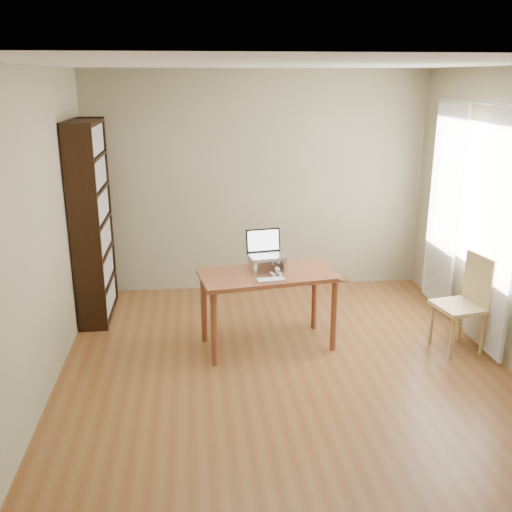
# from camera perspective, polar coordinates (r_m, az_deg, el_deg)

# --- Properties ---
(room) EXTENTS (4.04, 4.54, 2.64)m
(room) POSITION_cam_1_polar(r_m,az_deg,el_deg) (4.65, 3.74, 2.42)
(room) COLOR brown
(room) RESTS_ON ground
(bookshelf) EXTENTS (0.30, 0.90, 2.10)m
(bookshelf) POSITION_cam_1_polar(r_m,az_deg,el_deg) (6.23, -16.05, 3.28)
(bookshelf) COLOR black
(bookshelf) RESTS_ON ground
(curtains) EXTENTS (0.03, 1.90, 2.25)m
(curtains) POSITION_cam_1_polar(r_m,az_deg,el_deg) (6.01, 20.41, 3.54)
(curtains) COLOR white
(curtains) RESTS_ON ground
(desk) EXTENTS (1.35, 0.82, 0.75)m
(desk) POSITION_cam_1_polar(r_m,az_deg,el_deg) (5.39, 1.20, -2.80)
(desk) COLOR brown
(desk) RESTS_ON ground
(laptop_stand) EXTENTS (0.32, 0.25, 0.13)m
(laptop_stand) POSITION_cam_1_polar(r_m,az_deg,el_deg) (5.40, 1.10, -0.58)
(laptop_stand) COLOR silver
(laptop_stand) RESTS_ON desk
(laptop) EXTENTS (0.37, 0.33, 0.24)m
(laptop) POSITION_cam_1_polar(r_m,az_deg,el_deg) (5.42, 1.03, 0.71)
(laptop) COLOR silver
(laptop) RESTS_ON laptop_stand
(keyboard) EXTENTS (0.28, 0.15, 0.02)m
(keyboard) POSITION_cam_1_polar(r_m,az_deg,el_deg) (5.14, 1.52, -2.40)
(keyboard) COLOR silver
(keyboard) RESTS_ON desk
(coaster) EXTENTS (0.10, 0.10, 0.01)m
(coaster) POSITION_cam_1_polar(r_m,az_deg,el_deg) (5.24, 8.81, -2.31)
(coaster) COLOR brown
(coaster) RESTS_ON desk
(cat) EXTENTS (0.24, 0.48, 0.15)m
(cat) POSITION_cam_1_polar(r_m,az_deg,el_deg) (5.44, 1.34, -0.66)
(cat) COLOR #4A423A
(cat) RESTS_ON desk
(chair) EXTENTS (0.48, 0.48, 0.93)m
(chair) POSITION_cam_1_polar(r_m,az_deg,el_deg) (5.72, 20.34, -4.18)
(chair) COLOR tan
(chair) RESTS_ON ground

